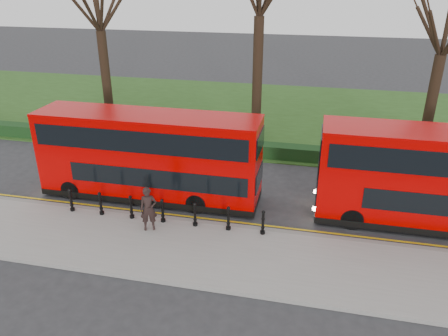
# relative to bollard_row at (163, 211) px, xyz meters

# --- Properties ---
(ground) EXTENTS (120.00, 120.00, 0.00)m
(ground) POSITION_rel_bollard_row_xyz_m (0.12, 1.35, -0.65)
(ground) COLOR #28282B
(ground) RESTS_ON ground
(pavement) EXTENTS (60.00, 4.00, 0.15)m
(pavement) POSITION_rel_bollard_row_xyz_m (0.12, -1.65, -0.58)
(pavement) COLOR gray
(pavement) RESTS_ON ground
(kerb) EXTENTS (60.00, 0.25, 0.16)m
(kerb) POSITION_rel_bollard_row_xyz_m (0.12, 0.35, -0.58)
(kerb) COLOR slate
(kerb) RESTS_ON ground
(grass_verge) EXTENTS (60.00, 18.00, 0.06)m
(grass_verge) POSITION_rel_bollard_row_xyz_m (0.12, 16.35, -0.62)
(grass_verge) COLOR #274717
(grass_verge) RESTS_ON ground
(hedge) EXTENTS (60.00, 0.90, 0.80)m
(hedge) POSITION_rel_bollard_row_xyz_m (0.12, 8.15, -0.25)
(hedge) COLOR black
(hedge) RESTS_ON ground
(yellow_line_outer) EXTENTS (60.00, 0.10, 0.01)m
(yellow_line_outer) POSITION_rel_bollard_row_xyz_m (0.12, 0.65, -0.64)
(yellow_line_outer) COLOR yellow
(yellow_line_outer) RESTS_ON ground
(yellow_line_inner) EXTENTS (60.00, 0.10, 0.01)m
(yellow_line_inner) POSITION_rel_bollard_row_xyz_m (0.12, 0.85, -0.64)
(yellow_line_inner) COLOR yellow
(yellow_line_inner) RESTS_ON ground
(tree_right) EXTENTS (6.45, 6.45, 10.08)m
(tree_right) POSITION_rel_bollard_row_xyz_m (12.12, 11.35, 6.67)
(tree_right) COLOR black
(tree_right) RESTS_ON ground
(bollard_row) EXTENTS (8.50, 0.15, 1.00)m
(bollard_row) POSITION_rel_bollard_row_xyz_m (0.00, 0.00, 0.00)
(bollard_row) COLOR black
(bollard_row) RESTS_ON pavement
(bus_lead) EXTENTS (10.10, 2.32, 4.01)m
(bus_lead) POSITION_rel_bollard_row_xyz_m (-1.39, 2.27, 1.37)
(bus_lead) COLOR #AE0000
(bus_lead) RESTS_ON ground
(pedestrian) EXTENTS (0.79, 0.66, 1.85)m
(pedestrian) POSITION_rel_bollard_row_xyz_m (-0.32, -0.67, 0.42)
(pedestrian) COLOR black
(pedestrian) RESTS_ON pavement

